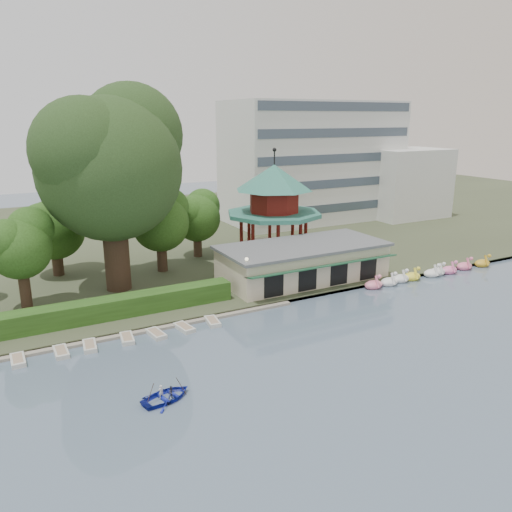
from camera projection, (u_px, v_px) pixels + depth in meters
ground_plane at (357, 398)px, 32.81m from camera, size 220.00×220.00×0.00m
shore at (142, 235)px, 77.01m from camera, size 220.00×70.00×0.40m
embankment at (241, 309)px, 47.50m from camera, size 220.00×0.60×0.30m
dock at (114, 335)px, 42.01m from camera, size 34.00×1.60×0.24m
boathouse at (303, 261)px, 55.38m from camera, size 18.60×9.39×3.90m
pavilion at (274, 201)px, 63.44m from camera, size 12.40×12.40×13.50m
office_building at (328, 165)px, 86.61m from camera, size 38.00×18.00×20.00m
hedge at (69, 315)px, 43.15m from camera, size 30.00×2.00×1.80m
lamp_post at (247, 271)px, 48.76m from camera, size 0.36×0.36×4.28m
big_tree at (111, 159)px, 49.13m from camera, size 15.62×14.55×20.95m
small_trees at (78, 229)px, 53.06m from camera, size 39.27×16.32×9.65m
swan_boats at (428, 274)px, 57.50m from camera, size 19.52×2.06×1.92m
moored_rowboats at (75, 349)px, 39.35m from camera, size 24.51×2.82×0.36m
rowboat_with_passengers at (166, 393)px, 32.49m from camera, size 5.46×4.47×2.01m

